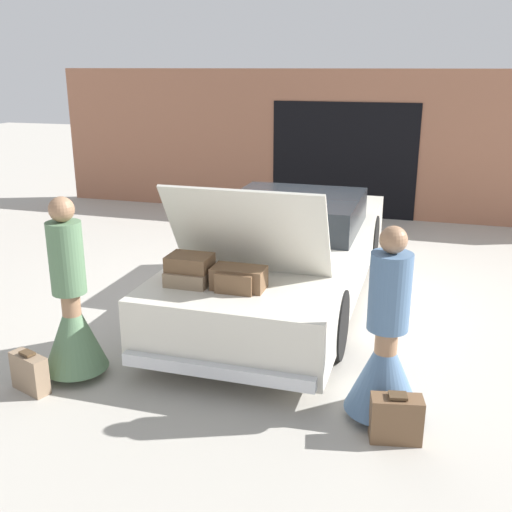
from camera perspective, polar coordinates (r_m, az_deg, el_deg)
ground_plane at (r=7.85m, az=3.05°, el=-3.63°), size 40.00×40.00×0.00m
garage_wall_back at (r=11.87m, az=8.43°, el=10.43°), size 12.00×0.14×2.80m
car at (r=7.66m, az=3.11°, el=0.42°), size 1.93×5.40×1.78m
person_left at (r=5.87m, az=-17.12°, el=-5.36°), size 0.60×0.60×1.75m
person_right at (r=5.09m, az=12.21°, el=-9.01°), size 0.64×0.64×1.67m
suitcase_beside_left_person at (r=5.92m, az=-20.75°, el=-10.34°), size 0.42×0.27×0.39m
suitcase_beside_right_person at (r=5.01m, az=13.19°, el=-14.85°), size 0.43×0.27×0.41m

